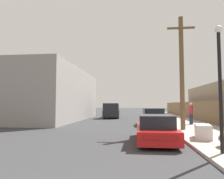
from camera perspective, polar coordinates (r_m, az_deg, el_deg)
name	(u,v)px	position (r m, az deg, el deg)	size (l,w,h in m)	color
sidewalk_curb	(174,119)	(26.06, 16.01, -7.52)	(4.20, 63.00, 0.12)	#ADA89E
discarded_fridge	(203,131)	(11.62, 22.65, -10.07)	(1.01, 1.68, 0.70)	silver
parked_sports_car_red	(155,130)	(10.63, 11.30, -10.22)	(1.77, 4.65, 1.28)	red
car_parked_mid	(153,117)	(19.07, 10.61, -7.13)	(2.02, 4.22, 1.43)	black
pickup_truck	(111,111)	(28.47, -0.13, -5.58)	(2.32, 5.37, 1.91)	#232328
utility_pole	(182,71)	(15.30, 17.76, 4.71)	(1.80, 0.30, 7.55)	brown
street_lamp	(220,77)	(8.38, 26.36, 2.84)	(0.26, 0.26, 4.40)	black
wooden_fence	(199,111)	(23.78, 21.72, -5.24)	(0.08, 44.52, 1.96)	brown
building_left_block	(53,95)	(25.90, -15.24, -1.44)	(7.00, 16.45, 5.64)	gray
pedestrian	(191,113)	(19.29, 19.93, -5.81)	(0.34, 0.34, 1.79)	#282D42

